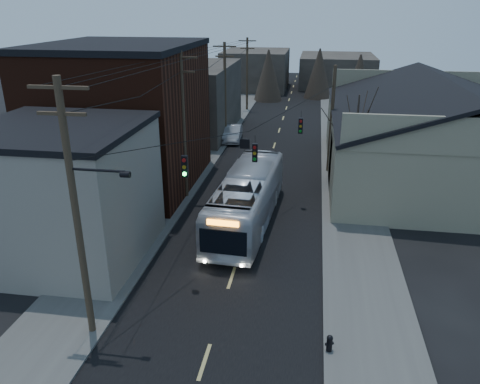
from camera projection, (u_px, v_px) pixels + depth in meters
name	position (u px, v px, depth m)	size (l,w,h in m)	color
road_surface	(272.00, 151.00, 43.52)	(9.00, 110.00, 0.02)	black
sidewalk_left	(204.00, 148.00, 44.45)	(4.00, 110.00, 0.12)	#474744
sidewalk_right	(344.00, 154.00, 42.56)	(4.00, 110.00, 0.12)	#474744
building_clapboard	(64.00, 195.00, 24.28)	(8.00, 8.00, 7.00)	slate
building_brick	(124.00, 119.00, 33.95)	(10.00, 12.00, 10.00)	#33140B
building_left_far	(188.00, 99.00, 49.11)	(9.00, 14.00, 7.00)	#2E2925
warehouse	(435.00, 144.00, 36.05)	(16.16, 20.60, 7.73)	#7B7259
building_far_left	(256.00, 70.00, 75.37)	(10.00, 12.00, 6.00)	#2E2925
building_far_right	(337.00, 71.00, 78.26)	(12.00, 14.00, 5.00)	#2E2925
bare_tree	(355.00, 147.00, 32.07)	(0.40, 0.40, 7.20)	black
utility_lines	(228.00, 111.00, 36.76)	(11.24, 45.28, 10.50)	#382B1E
bus	(247.00, 199.00, 28.58)	(2.80, 11.99, 3.34)	silver
parked_car	(233.00, 133.00, 46.71)	(1.62, 4.65, 1.53)	#93959A
fire_hydrant	(330.00, 343.00, 18.13)	(0.35, 0.25, 0.72)	black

